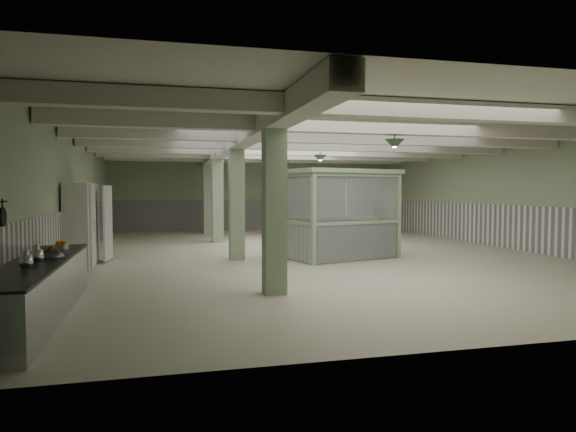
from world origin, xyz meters
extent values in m
plane|color=beige|center=(0.00, 0.00, 0.00)|extent=(20.00, 20.00, 0.00)
cube|color=beige|center=(0.00, 0.00, 3.60)|extent=(14.00, 20.00, 0.02)
cube|color=#90A080|center=(0.00, 10.00, 1.80)|extent=(14.00, 0.02, 3.60)
cube|color=#90A080|center=(0.00, -10.00, 1.80)|extent=(14.00, 0.02, 3.60)
cube|color=#90A080|center=(-7.00, 0.00, 1.80)|extent=(0.02, 20.00, 3.60)
cube|color=#90A080|center=(7.00, 0.00, 1.80)|extent=(0.02, 20.00, 3.60)
cube|color=silver|center=(-6.97, 0.00, 0.75)|extent=(0.05, 19.90, 1.50)
cube|color=silver|center=(6.97, 0.00, 0.75)|extent=(0.05, 19.90, 1.50)
cube|color=silver|center=(0.00, 9.97, 0.75)|extent=(13.90, 0.05, 1.50)
cube|color=beige|center=(-2.50, 0.00, 3.38)|extent=(0.45, 19.90, 0.40)
cube|color=beige|center=(0.00, -7.50, 3.42)|extent=(13.90, 0.35, 0.32)
cube|color=beige|center=(0.00, -5.00, 3.42)|extent=(13.90, 0.35, 0.32)
cube|color=beige|center=(0.00, -2.50, 3.42)|extent=(13.90, 0.35, 0.32)
cube|color=beige|center=(0.00, 0.00, 3.42)|extent=(13.90, 0.35, 0.32)
cube|color=beige|center=(0.00, 2.50, 3.42)|extent=(13.90, 0.35, 0.32)
cube|color=beige|center=(0.00, 5.00, 3.42)|extent=(13.90, 0.35, 0.32)
cube|color=beige|center=(0.00, 7.50, 3.42)|extent=(13.90, 0.35, 0.32)
cube|color=#8EA685|center=(-2.50, -6.00, 1.80)|extent=(0.42, 0.42, 3.60)
cube|color=#8EA685|center=(-2.50, -1.00, 1.80)|extent=(0.42, 0.42, 3.60)
cube|color=#8EA685|center=(-2.50, 4.00, 1.80)|extent=(0.42, 0.42, 3.60)
cube|color=#8EA685|center=(-2.50, 8.00, 1.80)|extent=(0.42, 0.42, 3.60)
cone|color=#314132|center=(0.50, -5.00, 3.05)|extent=(0.44, 0.44, 0.22)
cone|color=#314132|center=(0.50, 0.50, 3.05)|extent=(0.44, 0.44, 0.22)
cone|color=#314132|center=(0.50, 5.50, 3.05)|extent=(0.44, 0.44, 0.22)
cube|color=#B4B4B9|center=(-6.54, -7.00, 0.44)|extent=(0.83, 4.96, 0.88)
cube|color=black|center=(-6.54, -7.00, 0.89)|extent=(0.87, 5.00, 0.04)
cylinder|color=#B2B2B7|center=(-6.46, -5.33, 0.95)|extent=(0.31, 0.31, 0.09)
cylinder|color=black|center=(-6.88, -7.42, 1.63)|extent=(0.04, 0.28, 0.28)
cube|color=silver|center=(-6.65, -1.24, 1.09)|extent=(0.60, 2.38, 2.18)
cube|color=silver|center=(-6.32, -1.78, 1.09)|extent=(0.06, 0.89, 2.08)
cube|color=silver|center=(-6.20, -0.59, 1.09)|extent=(0.18, 0.89, 2.08)
cube|color=silver|center=(-6.28, -1.78, 1.09)|extent=(0.02, 0.05, 0.30)
cube|color=silver|center=(-6.28, -0.69, 1.09)|extent=(0.02, 0.05, 0.30)
cube|color=#99AC89|center=(-0.68, -2.62, 1.24)|extent=(0.15, 0.15, 2.49)
cube|color=#99AC89|center=(-1.36, -0.23, 1.24)|extent=(0.15, 0.15, 2.49)
cube|color=#99AC89|center=(2.19, -1.80, 1.24)|extent=(0.15, 0.15, 2.49)
cube|color=#99AC89|center=(1.51, 0.59, 1.24)|extent=(0.15, 0.15, 2.49)
cube|color=#99AC89|center=(0.42, -1.01, 2.55)|extent=(3.86, 3.52, 0.12)
cube|color=white|center=(0.76, -2.21, 0.55)|extent=(2.69, 0.82, 1.05)
cube|color=silver|center=(0.76, -2.21, 1.78)|extent=(2.69, 0.82, 1.22)
cube|color=white|center=(0.07, 0.18, 0.55)|extent=(2.69, 0.82, 1.05)
cube|color=silver|center=(0.07, 0.18, 1.78)|extent=(2.69, 0.82, 1.22)
cube|color=white|center=(-1.02, -1.42, 0.55)|extent=(0.69, 2.22, 1.05)
cube|color=silver|center=(-1.02, -1.42, 1.78)|extent=(0.69, 2.22, 1.22)
cube|color=white|center=(1.85, -0.60, 0.55)|extent=(0.69, 2.22, 1.05)
cube|color=silver|center=(1.85, -0.60, 1.78)|extent=(0.69, 2.22, 1.22)
cube|color=#535547|center=(2.15, -0.86, 0.74)|extent=(0.57, 0.74, 1.48)
camera|label=1|loc=(-4.66, -15.68, 2.04)|focal=32.00mm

